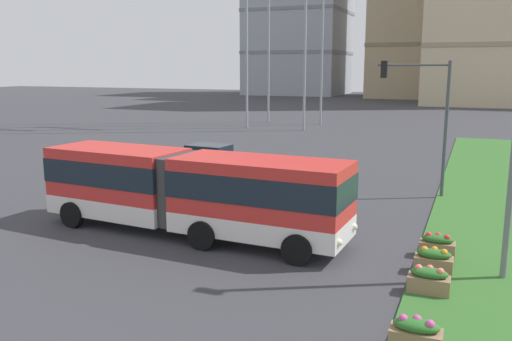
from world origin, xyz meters
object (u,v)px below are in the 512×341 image
articulated_bus (190,190)px  flower_planter_3 (429,280)px  flower_planter_2 (416,334)px  flower_planter_5 (437,245)px  car_navy_sedan (211,159)px  flower_planter_4 (434,260)px  apartment_tower_west (299,14)px  traffic_light_far_right (424,105)px

articulated_bus → flower_planter_3: 8.93m
flower_planter_2 → flower_planter_5: same height
flower_planter_2 → flower_planter_3: 3.21m
car_navy_sedan → flower_planter_2: car_navy_sedan is taller
flower_planter_4 → articulated_bus: bearing=175.9°
articulated_bus → apartment_tower_west: bearing=105.8°
flower_planter_3 → traffic_light_far_right: 12.44m
flower_planter_3 → apartment_tower_west: 111.92m
flower_planter_2 → apartment_tower_west: 114.91m
flower_planter_5 → flower_planter_4: bearing=-90.0°
articulated_bus → car_navy_sedan: (-4.87, 11.10, -0.90)m
flower_planter_5 → apartment_tower_west: size_ratio=0.03×
articulated_bus → apartment_tower_west: 107.03m
flower_planter_5 → apartment_tower_west: apartment_tower_west is taller
flower_planter_5 → traffic_light_far_right: 9.55m
articulated_bus → flower_planter_4: 8.66m
articulated_bus → apartment_tower_west: (-28.83, 101.81, 16.09)m
traffic_light_far_right → apartment_tower_west: 99.99m
traffic_light_far_right → apartment_tower_west: (-35.98, 92.31, 13.45)m
flower_planter_4 → traffic_light_far_right: (-1.41, 10.11, 3.87)m
flower_planter_2 → articulated_bus: bearing=147.5°
flower_planter_3 → flower_planter_4: (0.00, 1.63, 0.00)m
flower_planter_2 → flower_planter_3: same height
articulated_bus → apartment_tower_west: apartment_tower_west is taller
flower_planter_2 → flower_planter_5: bearing=90.0°
articulated_bus → flower_planter_2: (8.56, -5.46, -1.23)m
flower_planter_5 → apartment_tower_west: bearing=110.3°
flower_planter_4 → flower_planter_5: same height
flower_planter_2 → traffic_light_far_right: size_ratio=0.17×
flower_planter_2 → car_navy_sedan: bearing=129.0°
traffic_light_far_right → articulated_bus: bearing=-127.0°
flower_planter_4 → apartment_tower_west: (-37.38, 102.43, 17.32)m
car_navy_sedan → flower_planter_3: car_navy_sedan is taller
car_navy_sedan → flower_planter_3: size_ratio=4.12×
car_navy_sedan → apartment_tower_west: bearing=104.8°
articulated_bus → flower_planter_4: bearing=-4.1°
articulated_bus → car_navy_sedan: articulated_bus is taller
flower_planter_4 → flower_planter_5: size_ratio=1.00×
car_navy_sedan → flower_planter_2: bearing=-51.0°
flower_planter_2 → apartment_tower_west: apartment_tower_west is taller
car_navy_sedan → flower_planter_4: car_navy_sedan is taller
articulated_bus → flower_planter_5: size_ratio=10.88×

